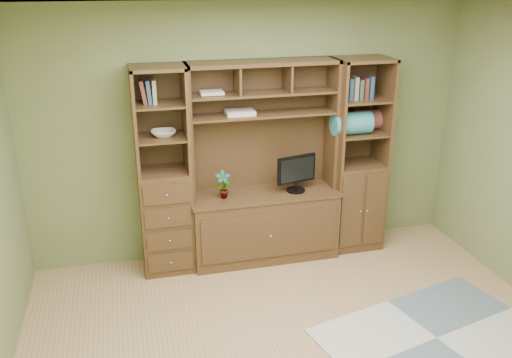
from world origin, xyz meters
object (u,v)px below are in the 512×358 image
object	(u,v)px
left_tower	(164,173)
center_hutch	(265,166)
monitor	(296,167)
right_tower	(357,156)

from	to	relation	value
left_tower	center_hutch	bearing A→B (deg)	-2.29
center_hutch	monitor	size ratio (longest dim) A/B	3.89
left_tower	right_tower	world-z (taller)	same
right_tower	monitor	bearing A→B (deg)	-173.88
left_tower	right_tower	size ratio (longest dim) A/B	1.00
center_hutch	left_tower	world-z (taller)	same
center_hutch	right_tower	xyz separation A→B (m)	(1.02, 0.04, 0.00)
left_tower	right_tower	distance (m)	2.02
monitor	center_hutch	bearing A→B (deg)	160.88
center_hutch	left_tower	xyz separation A→B (m)	(-1.00, 0.04, 0.00)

